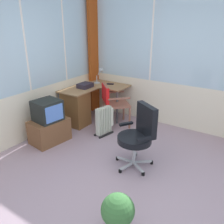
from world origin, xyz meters
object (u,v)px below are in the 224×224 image
at_px(tv_remote, 110,84).
at_px(wooden_armchair, 111,100).
at_px(space_heater, 105,121).
at_px(potted_plant, 118,213).
at_px(paper_tray, 85,85).
at_px(desk, 78,106).
at_px(desk_lamp, 101,73).
at_px(office_chair, 139,132).
at_px(tv_on_stand, 49,124).

distance_m(tv_remote, wooden_armchair, 0.57).
height_order(space_heater, potted_plant, space_heater).
bearing_deg(tv_remote, paper_tray, 125.59).
bearing_deg(desk, desk_lamp, -4.47).
bearing_deg(office_chair, space_heater, 61.13).
relative_size(tv_remote, tv_on_stand, 0.19).
distance_m(desk_lamp, tv_on_stand, 1.71).
height_order(desk_lamp, paper_tray, desk_lamp).
xyz_separation_m(paper_tray, office_chair, (-0.89, -1.72, -0.23)).
height_order(paper_tray, office_chair, office_chair).
distance_m(desk, tv_on_stand, 0.88).
xyz_separation_m(tv_remote, potted_plant, (-2.61, -1.83, -0.48)).
relative_size(desk_lamp, office_chair, 0.36).
relative_size(wooden_armchair, potted_plant, 1.84).
bearing_deg(office_chair, tv_remote, 45.84).
xyz_separation_m(office_chair, tv_on_stand, (-0.22, 1.65, -0.19)).
bearing_deg(potted_plant, desk, 48.59).
bearing_deg(tv_on_stand, office_chair, -82.31).
height_order(tv_remote, wooden_armchair, wooden_armchair).
distance_m(space_heater, potted_plant, 2.27).
relative_size(office_chair, space_heater, 1.71).
height_order(tv_remote, potted_plant, tv_remote).
bearing_deg(space_heater, potted_plant, -141.78).
height_order(wooden_armchair, space_heater, wooden_armchair).
bearing_deg(desk_lamp, space_heater, -140.78).
height_order(wooden_armchair, tv_on_stand, wooden_armchair).
relative_size(desk_lamp, wooden_armchair, 0.39).
bearing_deg(office_chair, potted_plant, -161.72).
bearing_deg(tv_remote, space_heater, -175.93).
bearing_deg(space_heater, paper_tray, 64.73).
distance_m(desk_lamp, potted_plant, 3.41).
bearing_deg(wooden_armchair, desk_lamp, 51.11).
xyz_separation_m(desk_lamp, space_heater, (-0.83, -0.68, -0.66)).
bearing_deg(potted_plant, office_chair, 18.28).
bearing_deg(tv_on_stand, paper_tray, 3.40).
xyz_separation_m(office_chair, space_heater, (0.55, 0.99, -0.26)).
bearing_deg(office_chair, paper_tray, 62.62).
bearing_deg(desk, potted_plant, -131.41).
relative_size(desk_lamp, paper_tray, 1.12).
distance_m(desk_lamp, paper_tray, 0.52).
bearing_deg(desk, office_chair, -110.71).
bearing_deg(paper_tray, potted_plant, -134.94).
bearing_deg(wooden_armchair, potted_plant, -144.84).
relative_size(desk, desk_lamp, 3.71).
distance_m(tv_remote, space_heater, 1.04).
relative_size(tv_remote, office_chair, 0.16).
bearing_deg(tv_on_stand, desk_lamp, 0.76).
bearing_deg(space_heater, office_chair, -118.87).
xyz_separation_m(tv_on_stand, potted_plant, (-1.01, -2.06, -0.08)).
relative_size(desk_lamp, tv_remote, 2.25).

